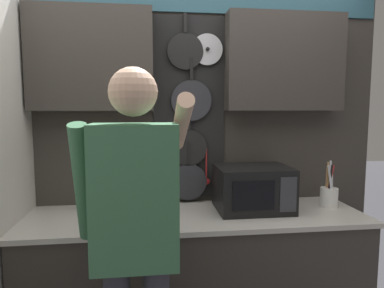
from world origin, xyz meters
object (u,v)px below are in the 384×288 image
Objects in this scene: microwave at (253,188)px; utensil_crock at (329,195)px; person at (136,224)px; knife_block at (151,198)px.

utensil_crock is at bearing 0.15° from microwave.
person is at bearing -153.75° from utensil_crock.
microwave is 0.97m from person.
knife_block is 0.15× the size of person.
microwave is 0.27× the size of person.
person is (-0.07, -0.63, 0.06)m from knife_block.
microwave is at bearing -179.85° from utensil_crock.
utensil_crock reaches higher than microwave.
person is at bearing -139.65° from microwave.
person reaches higher than utensil_crock.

